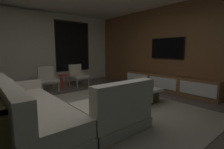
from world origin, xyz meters
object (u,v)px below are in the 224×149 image
object	(u,v)px
accent_chair_near_window	(78,74)
accent_chair_by_curtain	(47,77)
sectional_couch	(53,111)
book_stack_on_coffee_table	(138,86)
media_console	(168,83)
mounted_tv	(167,48)
side_stool	(63,77)
coffee_table	(130,95)

from	to	relation	value
accent_chair_near_window	accent_chair_by_curtain	size ratio (longest dim) A/B	1.00
sectional_couch	book_stack_on_coffee_table	world-z (taller)	sectional_couch
accent_chair_near_window	media_console	xyz separation A→B (m)	(1.82, -2.52, -0.18)
mounted_tv	media_console	bearing A→B (deg)	-132.43
sectional_couch	accent_chair_near_window	world-z (taller)	sectional_couch
book_stack_on_coffee_table	side_stool	size ratio (longest dim) A/B	0.61
book_stack_on_coffee_table	accent_chair_near_window	bearing A→B (deg)	95.84
sectional_couch	accent_chair_near_window	size ratio (longest dim) A/B	3.21
book_stack_on_coffee_table	mounted_tv	xyz separation A→B (m)	(1.72, 0.34, 0.95)
side_stool	mounted_tv	world-z (taller)	mounted_tv
sectional_couch	accent_chair_by_curtain	distance (m)	2.80
mounted_tv	sectional_couch	bearing A→B (deg)	-173.98
accent_chair_near_window	side_stool	size ratio (longest dim) A/B	1.70
book_stack_on_coffee_table	mounted_tv	world-z (taller)	mounted_tv
accent_chair_near_window	side_stool	world-z (taller)	accent_chair_near_window
coffee_table	media_console	world-z (taller)	media_console
book_stack_on_coffee_table	side_stool	world-z (taller)	side_stool
accent_chair_by_curtain	accent_chair_near_window	bearing A→B (deg)	2.57
sectional_couch	coffee_table	bearing A→B (deg)	5.23
coffee_table	side_stool	bearing A→B (deg)	104.53
accent_chair_near_window	accent_chair_by_curtain	world-z (taller)	same
media_console	side_stool	bearing A→B (deg)	133.38
accent_chair_by_curtain	media_console	distance (m)	3.81
book_stack_on_coffee_table	mounted_tv	distance (m)	2.00
accent_chair_by_curtain	mounted_tv	distance (m)	3.94
accent_chair_near_window	media_console	distance (m)	3.11
accent_chair_near_window	mounted_tv	distance (m)	3.19
coffee_table	accent_chair_near_window	distance (m)	2.56
coffee_table	book_stack_on_coffee_table	distance (m)	0.29
accent_chair_near_window	side_stool	distance (m)	0.56
coffee_table	media_console	size ratio (longest dim) A/B	0.37
book_stack_on_coffee_table	accent_chair_by_curtain	world-z (taller)	accent_chair_by_curtain
coffee_table	accent_chair_by_curtain	world-z (taller)	accent_chair_by_curtain
book_stack_on_coffee_table	accent_chair_by_curtain	size ratio (longest dim) A/B	0.36
mounted_tv	accent_chair_by_curtain	bearing A→B (deg)	143.64
coffee_table	book_stack_on_coffee_table	size ratio (longest dim) A/B	4.11
sectional_couch	media_console	bearing A→B (deg)	3.27
accent_chair_by_curtain	mounted_tv	size ratio (longest dim) A/B	0.68
sectional_couch	media_console	xyz separation A→B (m)	(3.70, 0.21, -0.04)
coffee_table	accent_chair_near_window	bearing A→B (deg)	92.31
coffee_table	media_console	distance (m)	1.71
coffee_table	mounted_tv	distance (m)	2.23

